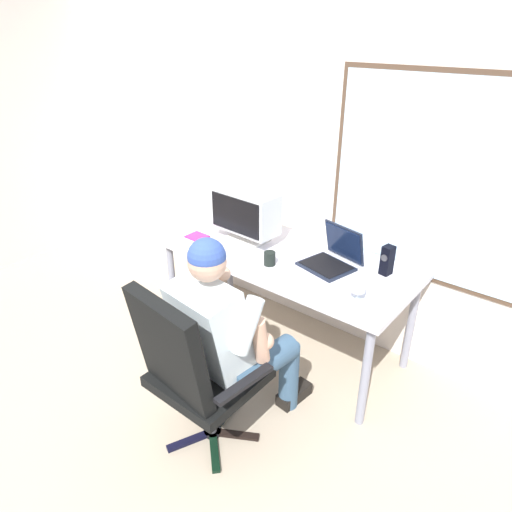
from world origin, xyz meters
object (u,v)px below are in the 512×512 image
at_px(desk, 285,263).
at_px(laptop, 334,255).
at_px(person_seated, 230,331).
at_px(crt_monitor, 246,212).
at_px(office_chair, 191,367).
at_px(wine_glass, 358,287).
at_px(desk_speaker, 387,260).
at_px(coffee_mug, 270,258).
at_px(cd_case, 197,237).

relative_size(desk, laptop, 4.67).
distance_m(desk, person_seated, 0.80).
distance_m(desk, crt_monitor, 0.45).
bearing_deg(person_seated, crt_monitor, 125.01).
xyz_separation_m(desk, laptop, (0.33, 0.08, 0.13)).
height_order(office_chair, wine_glass, office_chair).
relative_size(desk_speaker, coffee_mug, 2.11).
relative_size(office_chair, coffee_mug, 11.42).
xyz_separation_m(person_seated, desk_speaker, (0.44, 0.95, 0.19)).
height_order(person_seated, laptop, person_seated).
height_order(desk, desk_speaker, desk_speaker).
bearing_deg(person_seated, office_chair, -95.14).
height_order(office_chair, laptop, office_chair).
distance_m(crt_monitor, cd_case, 0.42).
xyz_separation_m(person_seated, wine_glass, (0.44, 0.57, 0.19)).
distance_m(person_seated, wine_glass, 0.75).
xyz_separation_m(crt_monitor, wine_glass, (0.99, -0.21, -0.13)).
height_order(laptop, coffee_mug, laptop).
bearing_deg(desk, desk_speaker, 15.45).
relative_size(crt_monitor, cd_case, 3.33).
bearing_deg(office_chair, person_seated, 84.86).
height_order(crt_monitor, laptop, crt_monitor).
bearing_deg(coffee_mug, person_seated, -72.23).
xyz_separation_m(wine_glass, coffee_mug, (-0.64, 0.02, -0.04)).
relative_size(office_chair, wine_glass, 7.76).
distance_m(desk, cd_case, 0.68).
bearing_deg(desk_speaker, coffee_mug, -150.40).
height_order(crt_monitor, coffee_mug, crt_monitor).
bearing_deg(cd_case, wine_glass, -1.24).
bearing_deg(coffee_mug, wine_glass, -2.24).
relative_size(crt_monitor, coffee_mug, 5.36).
distance_m(person_seated, laptop, 0.88).
bearing_deg(desk, crt_monitor, 179.35).
height_order(crt_monitor, desk_speaker, crt_monitor).
xyz_separation_m(office_chair, wine_glass, (0.47, 0.84, 0.26)).
relative_size(office_chair, laptop, 2.73).
xyz_separation_m(laptop, coffee_mug, (-0.32, -0.26, -0.02)).
height_order(person_seated, coffee_mug, person_seated).
height_order(desk, wine_glass, wine_glass).
bearing_deg(wine_glass, desk_speaker, 91.10).
xyz_separation_m(desk, office_chair, (0.18, -1.05, -0.11)).
height_order(desk, office_chair, office_chair).
bearing_deg(person_seated, cd_case, 145.03).
distance_m(crt_monitor, coffee_mug, 0.44).
distance_m(wine_glass, coffee_mug, 0.64).
xyz_separation_m(desk, desk_speaker, (0.64, 0.18, 0.16)).
relative_size(crt_monitor, desk_speaker, 2.54).
xyz_separation_m(office_chair, cd_case, (-0.83, 0.87, 0.18)).
relative_size(desk_speaker, cd_case, 1.31).
bearing_deg(desk, person_seated, -75.48).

